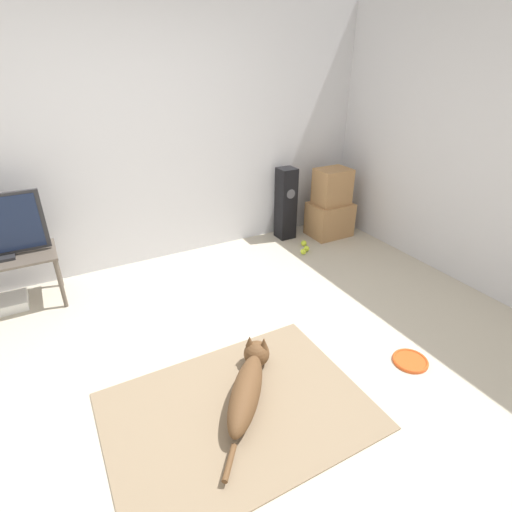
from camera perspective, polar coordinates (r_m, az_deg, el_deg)
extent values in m
plane|color=#BCB29E|center=(2.90, -3.49, -17.32)|extent=(12.00, 12.00, 0.00)
cube|color=silver|center=(4.15, -16.98, 15.54)|extent=(8.00, 0.06, 2.55)
cube|color=#847056|center=(2.71, -2.59, -21.22)|extent=(1.61, 1.18, 0.01)
ellipsoid|color=brown|center=(2.66, -1.47, -19.01)|extent=(0.56, 0.63, 0.21)
sphere|color=brown|center=(2.94, 0.09, -13.77)|extent=(0.19, 0.19, 0.19)
cone|color=brown|center=(2.88, -0.92, -12.06)|extent=(0.06, 0.06, 0.08)
cone|color=brown|center=(2.87, 1.14, -12.29)|extent=(0.06, 0.06, 0.08)
cylinder|color=brown|center=(2.43, -3.81, -27.39)|extent=(0.16, 0.19, 0.03)
cylinder|color=#DB511E|center=(3.23, 21.17, -13.82)|extent=(0.26, 0.26, 0.02)
torus|color=#DB511E|center=(3.23, 21.19, -13.72)|extent=(0.25, 0.25, 0.02)
cube|color=#A87A4C|center=(4.99, 10.45, 5.20)|extent=(0.49, 0.38, 0.40)
cube|color=#A87A4C|center=(4.86, 10.85, 9.73)|extent=(0.39, 0.30, 0.42)
cube|color=black|center=(4.78, 4.28, 7.45)|extent=(0.20, 0.20, 0.85)
cylinder|color=#4C4C51|center=(4.65, 5.02, 8.80)|extent=(0.11, 0.00, 0.11)
cylinder|color=brown|center=(3.87, -26.12, -3.59)|extent=(0.04, 0.04, 0.47)
cylinder|color=brown|center=(4.23, -26.58, -1.05)|extent=(0.04, 0.04, 0.47)
sphere|color=#C6E033|center=(4.71, 6.84, 1.83)|extent=(0.07, 0.07, 0.07)
sphere|color=#C6E033|center=(4.51, 6.79, 0.64)|extent=(0.07, 0.07, 0.07)
sphere|color=#C6E033|center=(4.58, 7.22, 1.06)|extent=(0.07, 0.07, 0.07)
cube|color=white|center=(4.19, -32.03, -5.77)|extent=(0.34, 0.28, 0.09)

